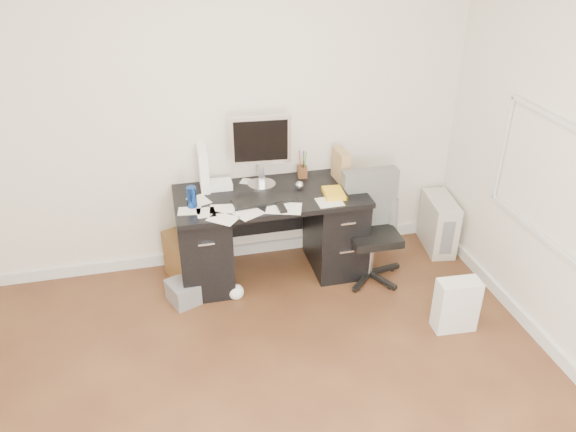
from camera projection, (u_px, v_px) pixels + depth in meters
name	position (u px, v px, depth m)	size (l,w,h in m)	color
room_shell	(282.00, 179.00, 2.54)	(4.02, 4.02, 2.71)	silver
desk	(271.00, 232.00, 4.58)	(1.50, 0.70, 0.75)	black
loose_papers	(246.00, 199.00, 4.33)	(1.10, 0.60, 0.00)	white
lcd_monitor	(261.00, 151.00, 4.39)	(0.48, 0.27, 0.60)	silver
keyboard	(263.00, 201.00, 4.28)	(0.46, 0.16, 0.03)	black
computer_mouse	(299.00, 185.00, 4.47)	(0.07, 0.07, 0.07)	silver
travel_mug	(192.00, 197.00, 4.18)	(0.07, 0.07, 0.17)	navy
white_binder	(203.00, 167.00, 4.44)	(0.14, 0.29, 0.34)	white
magazine_file	(341.00, 165.00, 4.57)	(0.11, 0.22, 0.26)	#986D49
pen_cup	(302.00, 164.00, 4.63)	(0.10, 0.10, 0.23)	#503116
yellow_book	(334.00, 193.00, 4.38)	(0.16, 0.21, 0.04)	yellow
paper_remote	(284.00, 207.00, 4.20)	(0.26, 0.21, 0.02)	white
office_chair	(373.00, 229.00, 4.51)	(0.52, 0.52, 0.91)	#525452
pc_tower	(438.00, 224.00, 5.02)	(0.22, 0.48, 0.48)	#BBB5A8
shopping_bag	(456.00, 305.00, 4.06)	(0.30, 0.22, 0.41)	silver
wicker_basket	(195.00, 256.00, 4.64)	(0.40, 0.40, 0.40)	#4E3217
desk_printer	(189.00, 290.00, 4.42)	(0.30, 0.25, 0.18)	#5E5D62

